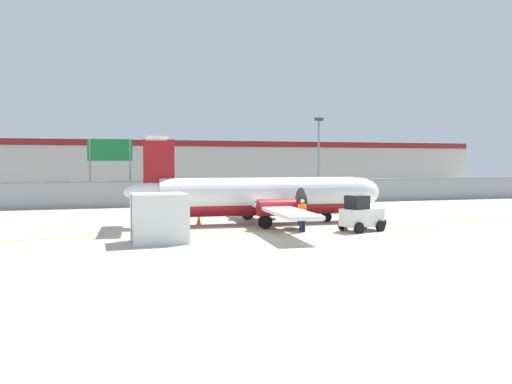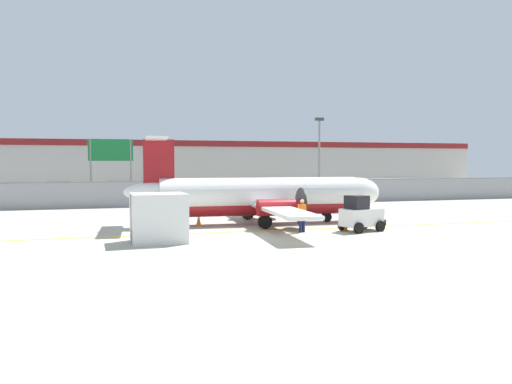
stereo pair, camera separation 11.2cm
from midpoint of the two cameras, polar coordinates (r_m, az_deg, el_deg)
The scene contains 19 objects.
ground_plane at distance 26.29m, azimuth 1.67°, elevation -4.42°, with size 140.00×140.00×0.01m.
perimeter_fence at distance 41.65m, azimuth -4.96°, elevation 0.01°, with size 98.00×0.10×2.10m.
parking_lot_strip at distance 53.03m, azimuth -7.30°, elevation -0.41°, with size 98.00×17.00×0.12m.
background_building at distance 71.25m, azimuth -9.53°, elevation 3.12°, with size 91.00×8.10×6.50m.
commuter_airplane at distance 29.09m, azimuth 0.96°, elevation -0.49°, with size 15.24×16.05×4.92m.
baggage_tug at distance 26.52m, azimuth 11.80°, elevation -2.57°, with size 2.54×1.88×1.88m.
ground_crew_worker at distance 25.65m, azimuth 5.20°, elevation -2.50°, with size 0.54×0.43×1.70m.
cargo_container at distance 22.79m, azimuth -11.14°, elevation -2.92°, with size 2.50×2.12×2.20m.
traffic_cone_near_left at distance 26.60m, azimuth 10.05°, elevation -3.71°, with size 0.36×0.36×0.64m.
traffic_cone_near_right at distance 31.42m, azimuth 4.13°, elevation -2.57°, with size 0.36×0.36×0.64m.
traffic_cone_far_left at distance 28.40m, azimuth -6.67°, elevation -3.23°, with size 0.36×0.36×0.64m.
parked_car_0 at distance 52.98m, azimuth -21.88°, elevation 0.27°, with size 4.25×2.09×1.58m.
parked_car_1 at distance 52.14m, azimuth -15.32°, elevation 0.35°, with size 4.32×2.25×1.58m.
parked_car_2 at distance 58.29m, azimuth -11.51°, elevation 0.72°, with size 4.39×2.45×1.58m.
parked_car_3 at distance 59.56m, azimuth -6.48°, elevation 0.82°, with size 4.28×2.18×1.58m.
parked_car_4 at distance 51.04m, azimuth 1.71°, elevation 0.40°, with size 4.39×2.42×1.58m.
parked_car_5 at distance 62.33m, azimuth 4.94°, elevation 0.94°, with size 4.27×2.15×1.58m.
apron_light_pole at distance 41.90m, azimuth 7.10°, elevation 4.38°, with size 0.70×0.30×7.27m.
highway_sign at distance 43.10m, azimuth -16.40°, elevation 4.02°, with size 3.60×0.14×5.50m.
Camera 1 is at (-7.89, -22.82, 3.60)m, focal length 35.00 mm.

